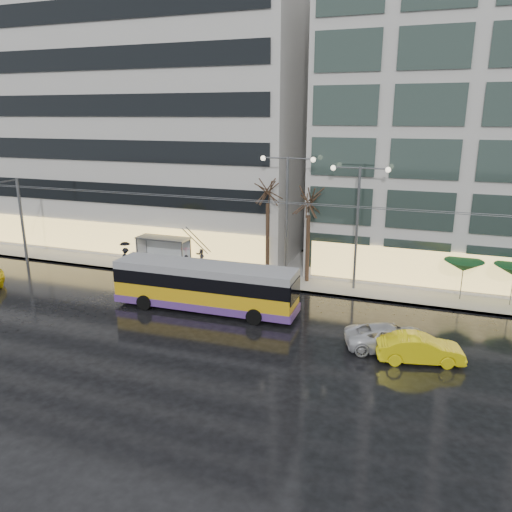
% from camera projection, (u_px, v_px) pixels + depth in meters
% --- Properties ---
extents(ground, '(140.00, 140.00, 0.00)m').
position_uv_depth(ground, '(196.00, 337.00, 27.78)').
color(ground, black).
rests_on(ground, ground).
extents(sidewalk, '(80.00, 10.00, 0.15)m').
position_uv_depth(sidewalk, '(297.00, 269.00, 39.78)').
color(sidewalk, gray).
rests_on(sidewalk, ground).
extents(kerb, '(80.00, 0.10, 0.15)m').
position_uv_depth(kerb, '(279.00, 289.00, 35.30)').
color(kerb, slate).
rests_on(kerb, ground).
extents(building_left, '(34.00, 14.00, 22.00)m').
position_uv_depth(building_left, '(130.00, 123.00, 47.14)').
color(building_left, '#B5B2AD').
rests_on(building_left, sidewalk).
extents(trolleybus, '(11.78, 4.66, 5.43)m').
position_uv_depth(trolleybus, '(205.00, 288.00, 31.30)').
color(trolleybus, gold).
rests_on(trolleybus, ground).
extents(catenary, '(42.24, 5.12, 7.00)m').
position_uv_depth(catenary, '(260.00, 234.00, 33.47)').
color(catenary, '#595B60').
rests_on(catenary, ground).
extents(bus_shelter, '(4.20, 1.60, 2.51)m').
position_uv_depth(bus_shelter, '(160.00, 245.00, 39.65)').
color(bus_shelter, '#595B60').
rests_on(bus_shelter, sidewalk).
extents(street_lamp_near, '(3.96, 0.36, 9.03)m').
position_uv_depth(street_lamp_near, '(287.00, 202.00, 35.26)').
color(street_lamp_near, '#595B60').
rests_on(street_lamp_near, sidewalk).
extents(street_lamp_far, '(3.96, 0.36, 8.53)m').
position_uv_depth(street_lamp_far, '(358.00, 210.00, 33.70)').
color(street_lamp_far, '#595B60').
rests_on(street_lamp_far, sidewalk).
extents(tree_a, '(3.20, 3.20, 8.40)m').
position_uv_depth(tree_a, '(268.00, 185.00, 35.63)').
color(tree_a, black).
rests_on(tree_a, sidewalk).
extents(tree_b, '(3.20, 3.20, 7.70)m').
position_uv_depth(tree_b, '(309.00, 197.00, 35.02)').
color(tree_b, black).
rests_on(tree_b, sidewalk).
extents(parasol_a, '(2.50, 2.50, 2.65)m').
position_uv_depth(parasol_a, '(464.00, 266.00, 32.50)').
color(parasol_a, '#595B60').
rests_on(parasol_a, sidewalk).
extents(taxi_b, '(4.49, 2.44, 1.40)m').
position_uv_depth(taxi_b, '(420.00, 349.00, 24.89)').
color(taxi_b, yellow).
rests_on(taxi_b, ground).
extents(sedan_silver, '(5.13, 3.53, 1.30)m').
position_uv_depth(sedan_silver, '(390.00, 338.00, 26.24)').
color(sedan_silver, '#BABABF').
rests_on(sedan_silver, ground).
extents(pedestrian_a, '(1.25, 1.26, 2.19)m').
position_uv_depth(pedestrian_a, '(186.00, 257.00, 37.61)').
color(pedestrian_a, black).
rests_on(pedestrian_a, sidewalk).
extents(pedestrian_b, '(1.19, 1.14, 1.94)m').
position_uv_depth(pedestrian_b, '(202.00, 254.00, 40.16)').
color(pedestrian_b, black).
rests_on(pedestrian_b, sidewalk).
extents(pedestrian_c, '(1.18, 1.11, 2.11)m').
position_uv_depth(pedestrian_c, '(126.00, 254.00, 39.76)').
color(pedestrian_c, black).
rests_on(pedestrian_c, sidewalk).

